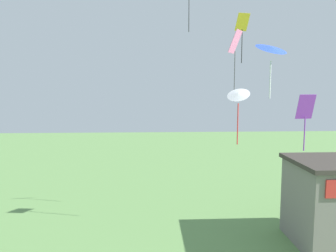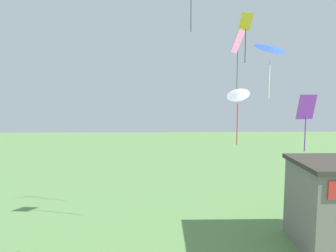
{
  "view_description": "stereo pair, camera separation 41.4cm",
  "coord_description": "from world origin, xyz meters",
  "px_view_note": "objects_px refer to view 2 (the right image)",
  "views": [
    {
      "loc": [
        -0.74,
        -5.14,
        8.59
      ],
      "look_at": [
        0.0,
        9.56,
        6.93
      ],
      "focal_mm": 35.0,
      "sensor_mm": 36.0,
      "label": 1
    },
    {
      "loc": [
        -0.33,
        -5.15,
        8.59
      ],
      "look_at": [
        0.0,
        9.56,
        6.93
      ],
      "focal_mm": 35.0,
      "sensor_mm": 36.0,
      "label": 2
    }
  ],
  "objects_px": {
    "kite_yellow_diamond": "(246,27)",
    "kite_white_delta": "(238,96)",
    "kite_pink_diamond": "(238,49)",
    "kite_blue_delta": "(270,49)",
    "kite_purple_streamer": "(306,112)"
  },
  "relations": [
    {
      "from": "kite_white_delta",
      "to": "kite_yellow_diamond",
      "type": "bearing_deg",
      "value": 73.99
    },
    {
      "from": "kite_pink_diamond",
      "to": "kite_purple_streamer",
      "type": "distance_m",
      "value": 6.94
    },
    {
      "from": "kite_pink_diamond",
      "to": "kite_blue_delta",
      "type": "bearing_deg",
      "value": -94.08
    },
    {
      "from": "kite_pink_diamond",
      "to": "kite_purple_streamer",
      "type": "xyz_separation_m",
      "value": [
        1.48,
        -5.95,
        -3.24
      ]
    },
    {
      "from": "kite_yellow_diamond",
      "to": "kite_white_delta",
      "type": "height_order",
      "value": "kite_yellow_diamond"
    },
    {
      "from": "kite_pink_diamond",
      "to": "kite_white_delta",
      "type": "height_order",
      "value": "kite_pink_diamond"
    },
    {
      "from": "kite_yellow_diamond",
      "to": "kite_white_delta",
      "type": "bearing_deg",
      "value": -106.01
    },
    {
      "from": "kite_purple_streamer",
      "to": "kite_pink_diamond",
      "type": "bearing_deg",
      "value": 104.0
    },
    {
      "from": "kite_pink_diamond",
      "to": "kite_yellow_diamond",
      "type": "relative_size",
      "value": 1.32
    },
    {
      "from": "kite_yellow_diamond",
      "to": "kite_pink_diamond",
      "type": "bearing_deg",
      "value": -114.4
    },
    {
      "from": "kite_purple_streamer",
      "to": "kite_white_delta",
      "type": "relative_size",
      "value": 0.98
    },
    {
      "from": "kite_purple_streamer",
      "to": "kite_yellow_diamond",
      "type": "height_order",
      "value": "kite_yellow_diamond"
    },
    {
      "from": "kite_pink_diamond",
      "to": "kite_blue_delta",
      "type": "height_order",
      "value": "kite_pink_diamond"
    },
    {
      "from": "kite_pink_diamond",
      "to": "kite_yellow_diamond",
      "type": "xyz_separation_m",
      "value": [
        1.0,
        2.19,
        1.64
      ]
    },
    {
      "from": "kite_purple_streamer",
      "to": "kite_white_delta",
      "type": "distance_m",
      "value": 2.85
    }
  ]
}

